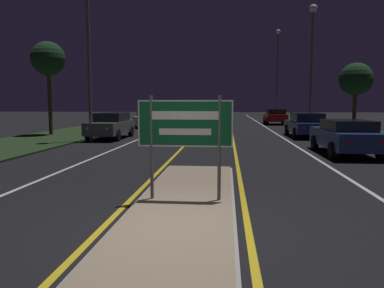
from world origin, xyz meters
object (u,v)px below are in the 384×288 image
object	(u,v)px
car_approaching_0	(111,125)
car_receding_0	(345,136)
highway_sign	(185,128)
streetlight_right_near	(312,51)
car_approaching_1	(149,119)
streetlight_right_far	(277,64)
car_receding_1	(306,124)
car_receding_2	(275,116)
streetlight_left_near	(87,10)

from	to	relation	value
car_approaching_0	car_receding_0	bearing A→B (deg)	-26.46
highway_sign	car_approaching_0	world-z (taller)	highway_sign
streetlight_right_near	car_receding_0	bearing A→B (deg)	-94.10
streetlight_right_near	car_approaching_1	size ratio (longest dim) A/B	2.04
highway_sign	streetlight_right_far	xyz separation A→B (m)	(6.48, 36.08, 4.88)
car_receding_0	car_approaching_1	bearing A→B (deg)	126.02
streetlight_right_near	car_receding_0	size ratio (longest dim) A/B	1.79
highway_sign	car_receding_1	distance (m)	16.88
car_receding_2	car_receding_0	bearing A→B (deg)	-89.69
highway_sign	car_receding_1	bearing A→B (deg)	70.37
highway_sign	car_receding_0	xyz separation A→B (m)	(5.64, 8.08, -0.83)
car_approaching_0	streetlight_right_far	bearing A→B (deg)	60.90
streetlight_right_near	streetlight_right_far	bearing A→B (deg)	89.63
car_approaching_0	streetlight_right_near	bearing A→B (deg)	19.38
car_receding_1	highway_sign	bearing A→B (deg)	-109.63
car_receding_2	car_approaching_1	bearing A→B (deg)	-153.77
car_receding_1	car_approaching_1	bearing A→B (deg)	145.39
streetlight_right_near	car_receding_2	world-z (taller)	streetlight_right_near
car_approaching_1	streetlight_left_near	bearing A→B (deg)	-92.96
highway_sign	car_receding_0	bearing A→B (deg)	55.08
streetlight_left_near	car_receding_1	bearing A→B (deg)	18.60
car_approaching_0	car_receding_2	bearing A→B (deg)	53.63
car_receding_0	car_receding_1	world-z (taller)	car_receding_1
car_receding_2	car_approaching_1	size ratio (longest dim) A/B	1.01
streetlight_left_near	streetlight_right_far	world-z (taller)	streetlight_right_far
streetlight_left_near	car_receding_2	distance (m)	22.04
highway_sign	car_receding_2	bearing A→B (deg)	79.33
car_receding_1	car_receding_2	size ratio (longest dim) A/B	1.16
highway_sign	streetlight_right_near	bearing A→B (deg)	70.68
streetlight_left_near	car_approaching_1	world-z (taller)	streetlight_left_near
highway_sign	car_receding_0	distance (m)	9.89
streetlight_left_near	car_receding_0	bearing A→B (deg)	-17.30
streetlight_left_near	car_receding_0	distance (m)	14.00
car_receding_0	streetlight_left_near	bearing A→B (deg)	162.70
car_approaching_1	streetlight_right_far	bearing A→B (deg)	45.10
highway_sign	car_receding_2	distance (m)	29.87
car_receding_0	streetlight_right_far	bearing A→B (deg)	88.29
car_receding_2	car_approaching_1	xyz separation A→B (m)	(-11.30, -5.57, -0.03)
car_receding_0	car_approaching_0	bearing A→B (deg)	153.54
car_receding_0	car_receding_2	world-z (taller)	car_receding_2
car_approaching_1	highway_sign	bearing A→B (deg)	-76.35
highway_sign	streetlight_left_near	size ratio (longest dim) A/B	0.22
car_receding_0	car_receding_2	xyz separation A→B (m)	(-0.11, 21.27, 0.05)
streetlight_left_near	car_receding_2	xyz separation A→B (m)	(11.92, 17.52, -6.05)
car_approaching_0	car_approaching_1	xyz separation A→B (m)	(0.13, 9.95, -0.02)
streetlight_right_far	car_receding_0	xyz separation A→B (m)	(-0.84, -28.00, -5.70)
streetlight_right_far	car_approaching_1	bearing A→B (deg)	-134.90
streetlight_right_far	highway_sign	bearing A→B (deg)	-100.18
highway_sign	car_approaching_1	xyz separation A→B (m)	(-5.78, 23.78, -0.81)
car_approaching_0	car_approaching_1	world-z (taller)	car_approaching_0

